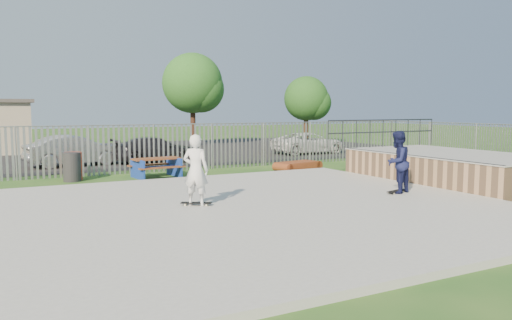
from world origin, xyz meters
name	(u,v)px	position (x,y,z in m)	size (l,w,h in m)	color
ground	(217,215)	(0.00, 0.00, 0.00)	(120.00, 120.00, 0.00)	#204F1B
concrete_slab	(217,212)	(0.00, 0.00, 0.07)	(15.00, 12.00, 0.15)	#A3A39E
quarter_pipe	(451,168)	(9.50, 1.04, 0.56)	(5.50, 7.05, 2.19)	tan
fence	(191,158)	(1.00, 4.59, 1.00)	(26.04, 16.02, 2.00)	gray
picnic_table	(156,167)	(0.62, 7.39, 0.39)	(1.95, 1.67, 0.76)	brown
funbox	(298,166)	(6.72, 6.83, 0.18)	(1.99, 1.30, 0.37)	brown
trash_bin_red	(73,166)	(-2.33, 8.07, 0.52)	(0.63, 0.63, 1.05)	#AF2E1B
trash_bin_grey	(72,167)	(-2.41, 7.80, 0.53)	(0.63, 0.63, 1.06)	#272729
parking_lot	(90,154)	(0.00, 19.00, 0.01)	(40.00, 18.00, 0.02)	black
car_silver	(75,151)	(-1.65, 12.82, 0.73)	(1.50, 4.31, 1.42)	#B1B1B6
car_dark	(156,150)	(2.12, 12.51, 0.64)	(1.73, 4.27, 1.24)	black
car_white	(309,143)	(11.46, 13.15, 0.64)	(2.05, 4.44, 1.23)	white
tree_mid	(192,83)	(7.72, 22.45, 4.44)	(4.27, 4.27, 6.59)	#3D2318
tree_right	(306,99)	(15.55, 19.69, 3.38)	(3.26, 3.26, 5.03)	#472D1C
skateboard_a	(396,192)	(5.69, -0.28, 0.19)	(0.82, 0.44, 0.08)	black
skateboard_b	(196,204)	(-0.28, 0.69, 0.19)	(0.79, 0.59, 0.08)	black
skater_navy	(397,162)	(5.69, -0.28, 1.08)	(0.90, 0.70, 1.85)	#141940
skater_white	(196,170)	(-0.28, 0.69, 1.08)	(0.68, 0.44, 1.85)	white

